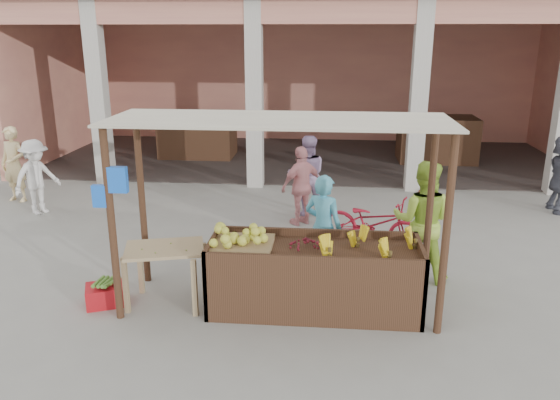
# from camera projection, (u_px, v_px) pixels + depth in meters

# --- Properties ---
(ground) EXTENTS (60.00, 60.00, 0.00)m
(ground) POSITION_uv_depth(u_px,v_px,m) (274.00, 306.00, 6.95)
(ground) COLOR gray
(ground) RESTS_ON ground
(market_building) EXTENTS (14.40, 6.40, 4.20)m
(market_building) POSITION_uv_depth(u_px,v_px,m) (310.00, 57.00, 14.64)
(market_building) COLOR #E59578
(market_building) RESTS_ON ground
(fruit_stall) EXTENTS (2.60, 0.95, 0.80)m
(fruit_stall) POSITION_uv_depth(u_px,v_px,m) (314.00, 279.00, 6.79)
(fruit_stall) COLOR #4A2D1D
(fruit_stall) RESTS_ON ground
(stall_awning) EXTENTS (4.09, 1.35, 2.39)m
(stall_awning) POSITION_uv_depth(u_px,v_px,m) (273.00, 153.00, 6.42)
(stall_awning) COLOR #4A2D1D
(stall_awning) RESTS_ON ground
(banana_heap) EXTENTS (1.20, 0.65, 0.22)m
(banana_heap) POSITION_uv_depth(u_px,v_px,m) (371.00, 244.00, 6.55)
(banana_heap) COLOR yellow
(banana_heap) RESTS_ON fruit_stall
(melon_tray) EXTENTS (0.77, 0.67, 0.20)m
(melon_tray) POSITION_uv_depth(u_px,v_px,m) (241.00, 239.00, 6.73)
(melon_tray) COLOR #91724B
(melon_tray) RESTS_ON fruit_stall
(berry_heap) EXTENTS (0.42, 0.35, 0.14)m
(berry_heap) POSITION_uv_depth(u_px,v_px,m) (306.00, 243.00, 6.70)
(berry_heap) COLOR maroon
(berry_heap) RESTS_ON fruit_stall
(side_table) EXTENTS (1.09, 0.86, 0.78)m
(side_table) POSITION_uv_depth(u_px,v_px,m) (165.00, 257.00, 6.83)
(side_table) COLOR tan
(side_table) RESTS_ON ground
(papaya_pile) EXTENTS (0.70, 0.40, 0.20)m
(papaya_pile) POSITION_uv_depth(u_px,v_px,m) (164.00, 240.00, 6.76)
(papaya_pile) COLOR #52842B
(papaya_pile) RESTS_ON side_table
(red_crate) EXTENTS (0.60, 0.52, 0.26)m
(red_crate) POSITION_uv_depth(u_px,v_px,m) (107.00, 295.00, 6.97)
(red_crate) COLOR #B5131A
(red_crate) RESTS_ON ground
(plantain_bundle) EXTENTS (0.41, 0.29, 0.08)m
(plantain_bundle) POSITION_uv_depth(u_px,v_px,m) (105.00, 283.00, 6.92)
(plantain_bundle) COLOR #538430
(plantain_bundle) RESTS_ON red_crate
(produce_sacks) EXTENTS (0.71, 0.44, 0.54)m
(produce_sacks) POSITION_uv_depth(u_px,v_px,m) (429.00, 184.00, 11.56)
(produce_sacks) COLOR maroon
(produce_sacks) RESTS_ON ground
(vendor_blue) EXTENTS (0.73, 0.65, 1.61)m
(vendor_blue) POSITION_uv_depth(u_px,v_px,m) (323.00, 224.00, 7.53)
(vendor_blue) COLOR #51B6D4
(vendor_blue) RESTS_ON ground
(vendor_green) EXTENTS (0.96, 0.69, 1.79)m
(vendor_green) POSITION_uv_depth(u_px,v_px,m) (422.00, 218.00, 7.51)
(vendor_green) COLOR #A4CB3D
(vendor_green) RESTS_ON ground
(motorcycle) EXTENTS (1.20, 1.81, 0.90)m
(motorcycle) POSITION_uv_depth(u_px,v_px,m) (373.00, 222.00, 8.70)
(motorcycle) COLOR #A61629
(motorcycle) RESTS_ON ground
(shopper_a) EXTENTS (0.92, 1.11, 1.55)m
(shopper_a) POSITION_uv_depth(u_px,v_px,m) (36.00, 174.00, 10.31)
(shopper_a) COLOR white
(shopper_a) RESTS_ON ground
(shopper_b) EXTENTS (1.00, 0.93, 1.53)m
(shopper_b) POSITION_uv_depth(u_px,v_px,m) (302.00, 183.00, 9.71)
(shopper_b) COLOR #D88A8B
(shopper_b) RESTS_ON ground
(shopper_e) EXTENTS (0.68, 0.56, 1.61)m
(shopper_e) POSITION_uv_depth(u_px,v_px,m) (14.00, 163.00, 11.07)
(shopper_e) COLOR #FAD996
(shopper_e) RESTS_ON ground
(shopper_f) EXTENTS (0.89, 0.62, 1.66)m
(shopper_f) POSITION_uv_depth(u_px,v_px,m) (307.00, 172.00, 10.26)
(shopper_f) COLOR #A183AB
(shopper_f) RESTS_ON ground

